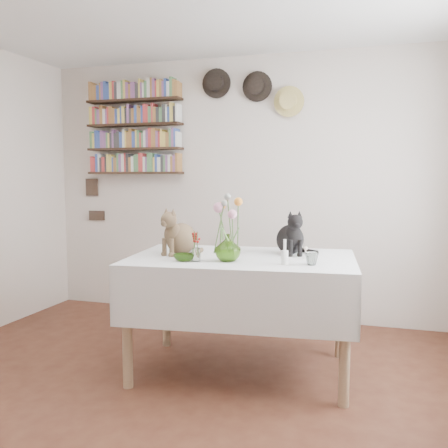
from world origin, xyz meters
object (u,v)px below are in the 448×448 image
(flower_vase, at_px, (228,248))
(bookshelf_unit, at_px, (135,129))
(tabby_cat, at_px, (181,230))
(black_cat, at_px, (290,231))
(dining_table, at_px, (242,285))

(flower_vase, distance_m, bookshelf_unit, 2.27)
(tabby_cat, height_order, black_cat, tabby_cat)
(dining_table, xyz_separation_m, black_cat, (0.29, 0.23, 0.36))
(black_cat, xyz_separation_m, bookshelf_unit, (-1.77, 1.06, 0.87))
(dining_table, relative_size, flower_vase, 9.09)
(black_cat, distance_m, flower_vase, 0.55)
(dining_table, height_order, flower_vase, flower_vase)
(black_cat, distance_m, bookshelf_unit, 2.24)
(bookshelf_unit, bearing_deg, dining_table, -41.21)
(dining_table, height_order, tabby_cat, tabby_cat)
(tabby_cat, height_order, bookshelf_unit, bookshelf_unit)
(black_cat, bearing_deg, bookshelf_unit, 122.87)
(dining_table, bearing_deg, bookshelf_unit, 138.79)
(tabby_cat, xyz_separation_m, black_cat, (0.74, 0.24, -0.01))
(dining_table, relative_size, bookshelf_unit, 1.62)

